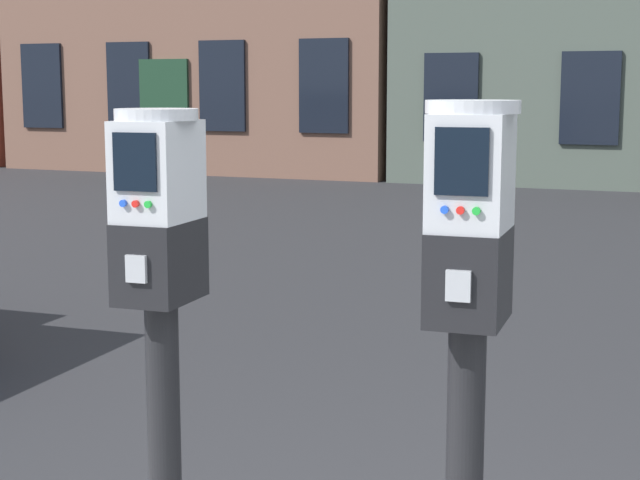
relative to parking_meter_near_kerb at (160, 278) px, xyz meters
name	(u,v)px	position (x,y,z in m)	size (l,w,h in m)	color
parking_meter_near_kerb	(160,278)	(0.00, 0.00, 0.00)	(0.23, 0.26, 1.42)	black
parking_meter_twin_adjacent	(468,296)	(0.83, 0.00, 0.02)	(0.23, 0.26, 1.45)	black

